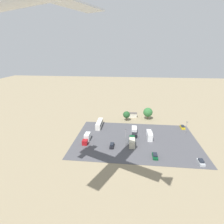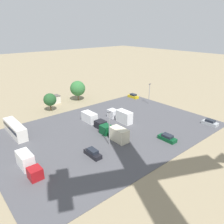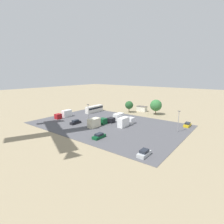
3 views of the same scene
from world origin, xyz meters
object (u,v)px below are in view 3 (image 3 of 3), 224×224
object	(u,v)px
parked_car_3	(187,125)
parked_truck_3	(116,118)
bus	(94,109)
shed_building	(142,109)
parked_truck_0	(64,114)
parked_truck_1	(125,122)
parked_car_2	(99,136)
parked_car_0	(144,153)
parked_car_1	(75,122)
parked_truck_2	(97,122)

from	to	relation	value
parked_car_3	parked_truck_3	bearing A→B (deg)	19.81
parked_car_3	bus	bearing A→B (deg)	3.34
parked_truck_3	bus	bearing A→B (deg)	-19.57
shed_building	parked_car_3	bearing A→B (deg)	152.10
bus	parked_car_3	bearing A→B (deg)	-176.66
shed_building	parked_truck_0	xyz separation A→B (m)	(21.80, 33.85, 0.12)
parked_truck_0	parked_truck_1	xyz separation A→B (m)	(-29.70, -5.84, 0.19)
parked_car_2	parked_truck_1	distance (m)	16.12
bus	parked_car_3	xyz separation A→B (m)	(-45.81, -2.68, -1.12)
parked_car_0	parked_truck_1	xyz separation A→B (m)	(17.48, -18.43, 0.96)
parked_car_2	parked_truck_0	size ratio (longest dim) A/B	0.56
parked_car_1	parked_car_3	world-z (taller)	parked_car_1
shed_building	parked_car_2	distance (m)	44.92
parked_car_1	parked_car_3	distance (m)	43.49
shed_building	parked_car_1	size ratio (longest dim) A/B	1.14
parked_car_0	parked_truck_2	xyz separation A→B (m)	(25.94, -11.28, 0.85)
parked_truck_1	parked_truck_2	size ratio (longest dim) A/B	1.02
shed_building	parked_car_0	distance (m)	52.93
parked_truck_2	parked_truck_3	distance (m)	11.33
parked_car_0	parked_truck_3	xyz separation A→B (m)	(24.80, -22.56, 0.63)
parked_car_1	parked_car_2	distance (m)	19.05
parked_car_0	parked_car_3	xyz separation A→B (m)	(-1.70, -32.10, -0.02)
parked_car_1	parked_truck_0	size ratio (longest dim) A/B	0.56
parked_truck_0	parked_truck_2	distance (m)	21.28
parked_truck_0	parked_truck_3	world-z (taller)	parked_truck_0
parked_truck_3	parked_car_2	bearing A→B (deg)	111.65
parked_car_0	parked_car_2	world-z (taller)	parked_car_0
parked_truck_2	parked_car_0	bearing A→B (deg)	-23.51
bus	parked_truck_1	world-z (taller)	parked_truck_1
parked_truck_3	parked_car_1	bearing A→B (deg)	54.56
parked_car_3	parked_truck_3	size ratio (longest dim) A/B	0.48
bus	parked_car_0	xyz separation A→B (m)	(-44.11, 29.42, -1.11)
parked_car_3	parked_truck_0	xyz separation A→B (m)	(48.88, 19.51, 0.79)
parked_car_2	parked_car_1	bearing A→B (deg)	161.25
shed_building	parked_truck_2	distance (m)	35.16
bus	parked_truck_0	xyz separation A→B (m)	(3.07, 16.84, -0.34)
parked_car_2	parked_car_0	bearing A→B (deg)	-7.99
parked_car_3	parked_truck_0	world-z (taller)	parked_truck_0
parked_truck_1	parked_truck_3	world-z (taller)	parked_truck_1
parked_truck_0	parked_car_3	bearing A→B (deg)	-158.24
shed_building	parked_truck_0	bearing A→B (deg)	57.22
bus	parked_car_3	distance (m)	45.90
parked_truck_1	parked_car_1	bearing A→B (deg)	-150.14
bus	parked_car_2	size ratio (longest dim) A/B	2.40
parked_truck_0	parked_truck_3	bearing A→B (deg)	-156.00
parked_car_3	parked_truck_1	xyz separation A→B (m)	(19.18, 13.67, 0.98)
bus	parked_truck_3	xyz separation A→B (m)	(-19.32, 6.87, -0.48)
parked_truck_3	shed_building	bearing A→B (deg)	-88.59
parked_car_0	parked_truck_0	bearing A→B (deg)	165.06
bus	parked_car_3	world-z (taller)	bus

